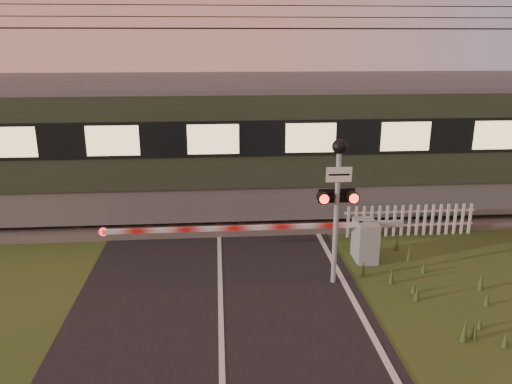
{
  "coord_description": "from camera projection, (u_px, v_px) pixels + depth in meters",
  "views": [
    {
      "loc": [
        0.01,
        -7.93,
        5.16
      ],
      "look_at": [
        0.89,
        3.2,
        1.78
      ],
      "focal_mm": 35.0,
      "sensor_mm": 36.0,
      "label": 1
    }
  ],
  "objects": [
    {
      "name": "ground",
      "position": [
        221.0,
        338.0,
        9.06
      ],
      "size": [
        160.0,
        160.0,
        0.0
      ],
      "primitive_type": "plane",
      "color": "#2C4B1D",
      "rests_on": "ground"
    },
    {
      "name": "road",
      "position": [
        222.0,
        344.0,
        8.84
      ],
      "size": [
        6.0,
        140.0,
        0.03
      ],
      "color": "black",
      "rests_on": "ground"
    },
    {
      "name": "track_bed",
      "position": [
        219.0,
        215.0,
        15.24
      ],
      "size": [
        140.0,
        3.4,
        0.39
      ],
      "color": "#47423D",
      "rests_on": "ground"
    },
    {
      "name": "overhead_wires",
      "position": [
        214.0,
        20.0,
        13.6
      ],
      "size": [
        120.0,
        0.62,
        0.62
      ],
      "color": "black",
      "rests_on": "ground"
    },
    {
      "name": "boom_gate",
      "position": [
        349.0,
        238.0,
        12.12
      ],
      "size": [
        7.24,
        0.77,
        1.02
      ],
      "color": "gray",
      "rests_on": "ground"
    },
    {
      "name": "crossing_signal",
      "position": [
        338.0,
        187.0,
        10.48
      ],
      "size": [
        0.83,
        0.35,
        3.25
      ],
      "color": "gray",
      "rests_on": "ground"
    },
    {
      "name": "picket_fence",
      "position": [
        410.0,
        220.0,
        13.72
      ],
      "size": [
        3.66,
        0.07,
        0.88
      ],
      "color": "silver",
      "rests_on": "ground"
    }
  ]
}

